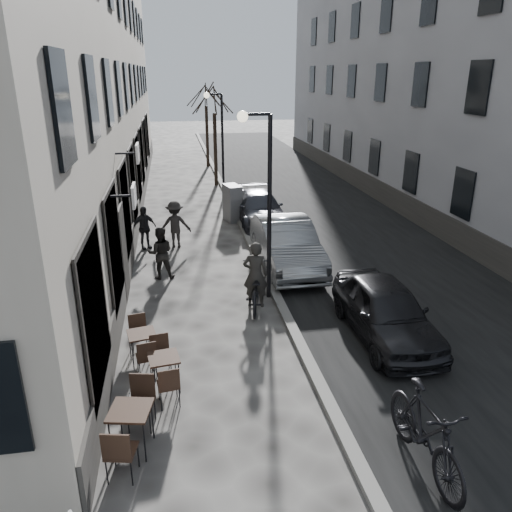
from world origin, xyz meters
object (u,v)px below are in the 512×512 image
object	(u,v)px
bistro_set_c	(142,344)
car_far	(259,208)
utility_cabinet	(232,203)
pedestrian_mid	(175,224)
bicycle	(255,287)
moped	(426,432)
car_near	(386,311)
bistro_set_a	(132,425)
tree_far	(206,94)
streetlamp_near	(263,187)
tree_near	(214,98)
bistro_set_b	(164,369)
car_mid	(286,244)
streetlamp_far	(219,134)
pedestrian_near	(160,253)
pedestrian_far	(144,228)

from	to	relation	value
bistro_set_c	car_far	bearing A→B (deg)	55.77
utility_cabinet	pedestrian_mid	size ratio (longest dim) A/B	0.90
bicycle	moped	size ratio (longest dim) A/B	0.93
car_near	bistro_set_a	bearing A→B (deg)	-152.71
bistro_set_c	bistro_set_a	bearing A→B (deg)	-102.06
car_near	tree_far	bearing A→B (deg)	95.89
streetlamp_near	car_far	world-z (taller)	streetlamp_near
tree_far	car_far	xyz separation A→B (m)	(1.10, -13.73, -4.02)
moped	tree_near	bearing A→B (deg)	91.33
tree_far	utility_cabinet	size ratio (longest dim) A/B	3.72
bicycle	pedestrian_mid	distance (m)	5.65
streetlamp_near	tree_far	world-z (taller)	tree_far
bicycle	moped	bearing A→B (deg)	116.71
bistro_set_b	car_mid	world-z (taller)	car_mid
tree_near	bistro_set_a	xyz separation A→B (m)	(-3.30, -20.61, -4.17)
tree_far	bistro_set_c	world-z (taller)	tree_far
utility_cabinet	car_mid	bearing A→B (deg)	-92.43
car_mid	car_far	xyz separation A→B (m)	(0.00, 5.07, -0.13)
streetlamp_far	tree_far	xyz separation A→B (m)	(0.07, 9.00, 1.50)
bistro_set_b	bicycle	world-z (taller)	bicycle
pedestrian_mid	car_mid	xyz separation A→B (m)	(3.50, -2.56, -0.07)
car_near	car_far	bearing A→B (deg)	97.55
streetlamp_near	bistro_set_b	xyz separation A→B (m)	(-2.70, -3.94, -2.72)
utility_cabinet	car_mid	distance (m)	5.73
bistro_set_a	car_near	bearing A→B (deg)	38.91
utility_cabinet	car_near	bearing A→B (deg)	-90.43
bistro_set_b	bicycle	bearing A→B (deg)	46.84
tree_near	bicycle	world-z (taller)	tree_near
tree_far	pedestrian_near	size ratio (longest dim) A/B	3.49
bistro_set_a	moped	distance (m)	4.75
tree_near	bistro_set_b	size ratio (longest dim) A/B	3.82
bistro_set_a	pedestrian_far	bearing A→B (deg)	102.83
tree_near	tree_far	xyz separation A→B (m)	(0.00, 6.00, 0.00)
tree_far	utility_cabinet	xyz separation A→B (m)	(0.04, -13.18, -3.90)
tree_far	streetlamp_near	bearing A→B (deg)	-90.20
streetlamp_far	pedestrian_near	bearing A→B (deg)	-105.60
car_far	bistro_set_b	bearing A→B (deg)	-109.58
bistro_set_a	pedestrian_mid	world-z (taller)	pedestrian_mid
bicycle	pedestrian_far	bearing A→B (deg)	-47.32
bistro_set_c	bicycle	bearing A→B (deg)	28.36
bistro_set_b	car_far	size ratio (longest dim) A/B	0.34
pedestrian_far	car_far	world-z (taller)	pedestrian_far
streetlamp_near	tree_far	bearing A→B (deg)	89.80
streetlamp_far	pedestrian_mid	world-z (taller)	streetlamp_far
utility_cabinet	bicycle	distance (m)	8.34
streetlamp_far	pedestrian_near	xyz separation A→B (m)	(-2.82, -10.10, -2.34)
bistro_set_b	pedestrian_mid	bearing A→B (deg)	79.41
tree_near	car_far	size ratio (longest dim) A/B	1.29
tree_far	bistro_set_b	size ratio (longest dim) A/B	3.82
pedestrian_far	bistro_set_c	bearing A→B (deg)	-115.69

